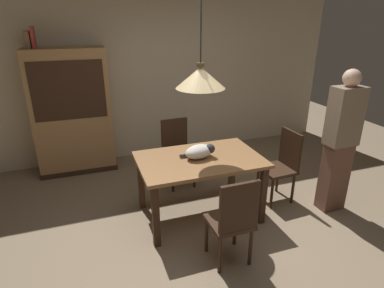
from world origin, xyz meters
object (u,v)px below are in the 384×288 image
book_red_tall (33,37)px  person_standing (340,143)px  dining_table (200,166)px  chair_right_side (282,163)px  cat_sleeping (200,151)px  book_brown_thick (28,40)px  chair_far_back (177,149)px  chair_near_front (233,218)px  pendant_lamp (200,77)px  hutch_bookcase (73,115)px

book_red_tall → person_standing: book_red_tall is taller
dining_table → chair_right_side: 1.14m
chair_right_side → cat_sleeping: size_ratio=2.31×
dining_table → book_brown_thick: 2.83m
cat_sleeping → book_red_tall: bearing=133.7°
chair_right_side → cat_sleeping: chair_right_side is taller
chair_far_back → cat_sleeping: 0.92m
chair_near_front → book_brown_thick: book_brown_thick is taller
dining_table → book_red_tall: 2.81m
pendant_lamp → hutch_bookcase: size_ratio=0.70×
book_brown_thick → person_standing: bearing=-33.1°
chair_right_side → chair_far_back: 1.43m
chair_far_back → pendant_lamp: (0.01, -0.88, 1.15)m
chair_far_back → cat_sleeping: bearing=-89.1°
chair_near_front → hutch_bookcase: (-1.34, 2.67, 0.38)m
chair_right_side → hutch_bookcase: (-2.47, 1.79, 0.38)m
book_brown_thick → person_standing: (3.36, -2.19, -1.09)m
book_red_tall → person_standing: (3.29, -2.19, -1.12)m
chair_far_back → hutch_bookcase: hutch_bookcase is taller
cat_sleeping → book_red_tall: book_red_tall is taller
chair_right_side → chair_near_front: 1.43m
chair_near_front → chair_far_back: bearing=90.2°
chair_far_back → person_standing: person_standing is taller
dining_table → book_red_tall: (-1.69, 1.79, 1.34)m
dining_table → person_standing: size_ratio=0.81×
cat_sleeping → book_brown_thick: (-1.76, 1.78, 1.13)m
pendant_lamp → hutch_bookcase: pendant_lamp is taller
cat_sleeping → hutch_bookcase: 2.23m
dining_table → chair_near_front: chair_near_front is taller
cat_sleeping → pendant_lamp: 0.84m
chair_right_side → cat_sleeping: (-1.12, 0.01, 0.32)m
cat_sleeping → dining_table: bearing=-116.2°
chair_near_front → person_standing: bearing=16.7°
chair_right_side → book_red_tall: (-2.82, 1.79, 1.48)m
chair_far_back → book_brown_thick: (-1.75, 0.92, 1.45)m
book_red_tall → cat_sleeping: bearing=-46.3°
chair_far_back → chair_right_side: bearing=-37.6°
chair_far_back → book_red_tall: 2.42m
chair_near_front → book_brown_thick: 3.51m
chair_near_front → cat_sleeping: bearing=89.6°
pendant_lamp → book_red_tall: bearing=133.3°
cat_sleeping → person_standing: bearing=-14.4°
dining_table → chair_right_side: size_ratio=1.51×
chair_far_back → person_standing: bearing=-38.4°
chair_far_back → chair_near_front: 1.76m
pendant_lamp → hutch_bookcase: 2.37m
pendant_lamp → person_standing: size_ratio=0.75×
hutch_bookcase → chair_near_front: bearing=-63.3°
chair_far_back → dining_table: bearing=-89.6°
pendant_lamp → book_red_tall: 2.49m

